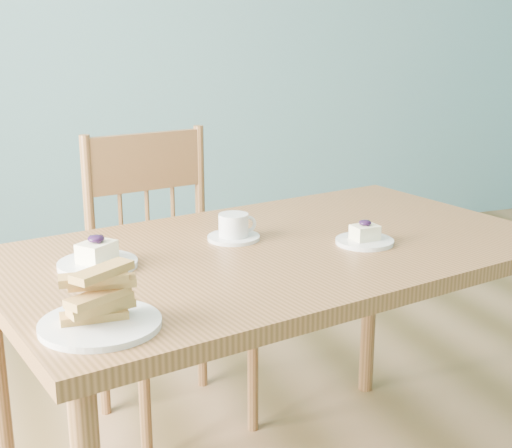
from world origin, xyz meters
name	(u,v)px	position (x,y,z in m)	size (l,w,h in m)	color
dining_table	(276,274)	(-0.40, 0.09, 0.67)	(1.52, 1.07, 0.74)	brown
dining_chair	(168,280)	(-0.55, 0.63, 0.49)	(0.51, 0.49, 0.96)	brown
cheesecake_plate_near	(365,238)	(-0.18, 0.03, 0.76)	(0.15, 0.15, 0.06)	silver
cheesecake_plate_far	(97,259)	(-0.84, 0.09, 0.76)	(0.18, 0.18, 0.08)	silver
coffee_cup	(234,229)	(-0.48, 0.19, 0.77)	(0.14, 0.14, 0.07)	silver
biscotti_plate	(99,307)	(-0.89, -0.25, 0.78)	(0.23, 0.23, 0.12)	silver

